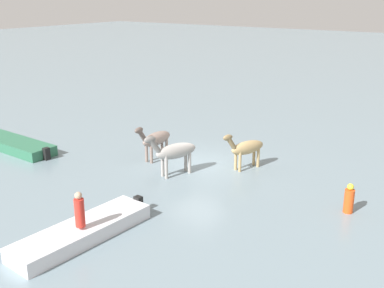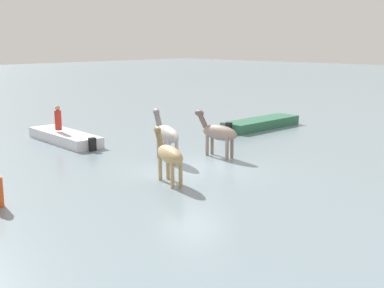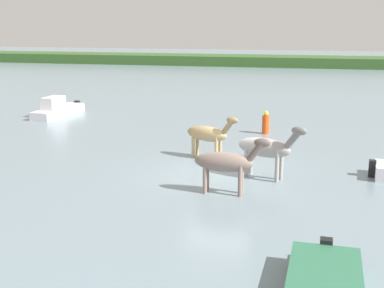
{
  "view_description": "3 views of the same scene",
  "coord_description": "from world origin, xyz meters",
  "px_view_note": "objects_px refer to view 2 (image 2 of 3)",
  "views": [
    {
      "loc": [
        17.12,
        11.51,
        7.72
      ],
      "look_at": [
        0.48,
        -0.06,
        1.14
      ],
      "focal_mm": 43.63,
      "sensor_mm": 36.0,
      "label": 1
    },
    {
      "loc": [
        -12.96,
        13.47,
        4.85
      ],
      "look_at": [
        0.68,
        -0.61,
        0.76
      ],
      "focal_mm": 46.77,
      "sensor_mm": 36.0,
      "label": 2
    },
    {
      "loc": [
        3.15,
        -17.69,
        5.39
      ],
      "look_at": [
        -1.0,
        -0.01,
        1.06
      ],
      "focal_mm": 48.19,
      "sensor_mm": 36.0,
      "label": 3
    }
  ],
  "objects_px": {
    "horse_gray_outer": "(166,134)",
    "person_spotter_bow": "(58,119)",
    "boat_launch_far": "(261,125)",
    "boat_motor_center": "(65,139)",
    "horse_dun_straggler": "(218,132)",
    "horse_pinto_flank": "(169,155)"
  },
  "relations": [
    {
      "from": "boat_launch_far",
      "to": "person_spotter_bow",
      "type": "distance_m",
      "value": 11.11
    },
    {
      "from": "horse_gray_outer",
      "to": "boat_launch_far",
      "type": "bearing_deg",
      "value": -56.45
    },
    {
      "from": "horse_dun_straggler",
      "to": "person_spotter_bow",
      "type": "bearing_deg",
      "value": 23.74
    },
    {
      "from": "horse_pinto_flank",
      "to": "person_spotter_bow",
      "type": "height_order",
      "value": "horse_pinto_flank"
    },
    {
      "from": "horse_gray_outer",
      "to": "person_spotter_bow",
      "type": "xyz_separation_m",
      "value": [
        6.45,
        1.08,
        0.04
      ]
    },
    {
      "from": "horse_dun_straggler",
      "to": "boat_motor_center",
      "type": "bearing_deg",
      "value": 23.17
    },
    {
      "from": "person_spotter_bow",
      "to": "boat_launch_far",
      "type": "bearing_deg",
      "value": -114.55
    },
    {
      "from": "boat_motor_center",
      "to": "person_spotter_bow",
      "type": "relative_size",
      "value": 4.39
    },
    {
      "from": "horse_gray_outer",
      "to": "boat_launch_far",
      "type": "distance_m",
      "value": 9.22
    },
    {
      "from": "horse_dun_straggler",
      "to": "horse_pinto_flank",
      "type": "bearing_deg",
      "value": 110.58
    },
    {
      "from": "person_spotter_bow",
      "to": "horse_pinto_flank",
      "type": "bearing_deg",
      "value": 172.83
    },
    {
      "from": "horse_pinto_flank",
      "to": "boat_motor_center",
      "type": "relative_size",
      "value": 0.44
    },
    {
      "from": "horse_gray_outer",
      "to": "person_spotter_bow",
      "type": "bearing_deg",
      "value": 31.44
    },
    {
      "from": "horse_pinto_flank",
      "to": "boat_motor_center",
      "type": "xyz_separation_m",
      "value": [
        8.72,
        -1.3,
        -0.83
      ]
    },
    {
      "from": "boat_motor_center",
      "to": "horse_dun_straggler",
      "type": "bearing_deg",
      "value": -154.49
    },
    {
      "from": "boat_launch_far",
      "to": "person_spotter_bow",
      "type": "xyz_separation_m",
      "value": [
        4.6,
        10.07,
        0.97
      ]
    },
    {
      "from": "horse_gray_outer",
      "to": "horse_dun_straggler",
      "type": "xyz_separation_m",
      "value": [
        -1.09,
        -1.95,
        -0.06
      ]
    },
    {
      "from": "horse_gray_outer",
      "to": "horse_dun_straggler",
      "type": "height_order",
      "value": "horse_gray_outer"
    },
    {
      "from": "horse_gray_outer",
      "to": "boat_motor_center",
      "type": "distance_m",
      "value": 6.35
    },
    {
      "from": "boat_motor_center",
      "to": "boat_launch_far",
      "type": "distance_m",
      "value": 10.81
    },
    {
      "from": "horse_dun_straggler",
      "to": "horse_pinto_flank",
      "type": "height_order",
      "value": "horse_dun_straggler"
    },
    {
      "from": "horse_dun_straggler",
      "to": "person_spotter_bow",
      "type": "distance_m",
      "value": 8.13
    }
  ]
}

